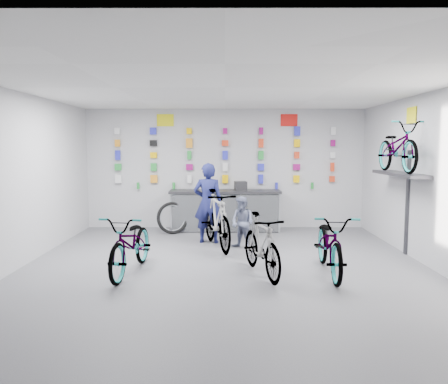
{
  "coord_description": "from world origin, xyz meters",
  "views": [
    {
      "loc": [
        0.0,
        -7.05,
        2.07
      ],
      "look_at": [
        -0.02,
        1.4,
        1.18
      ],
      "focal_mm": 35.0,
      "sensor_mm": 36.0,
      "label": 1
    }
  ],
  "objects_px": {
    "clerk": "(208,203)",
    "bike_left": "(131,243)",
    "bike_right": "(330,243)",
    "bike_center": "(261,245)",
    "counter": "(225,211)",
    "customer": "(242,223)",
    "bike_service": "(217,219)"
  },
  "relations": [
    {
      "from": "bike_right",
      "to": "clerk",
      "type": "height_order",
      "value": "clerk"
    },
    {
      "from": "bike_service",
      "to": "bike_center",
      "type": "bearing_deg",
      "value": -83.96
    },
    {
      "from": "bike_center",
      "to": "bike_right",
      "type": "relative_size",
      "value": 0.86
    },
    {
      "from": "bike_left",
      "to": "bike_right",
      "type": "height_order",
      "value": "bike_right"
    },
    {
      "from": "counter",
      "to": "bike_service",
      "type": "relative_size",
      "value": 1.37
    },
    {
      "from": "clerk",
      "to": "bike_service",
      "type": "bearing_deg",
      "value": 116.44
    },
    {
      "from": "clerk",
      "to": "bike_left",
      "type": "bearing_deg",
      "value": 68.83
    },
    {
      "from": "clerk",
      "to": "customer",
      "type": "distance_m",
      "value": 0.97
    },
    {
      "from": "counter",
      "to": "customer",
      "type": "distance_m",
      "value": 1.93
    },
    {
      "from": "bike_service",
      "to": "bike_left",
      "type": "bearing_deg",
      "value": -142.74
    },
    {
      "from": "bike_center",
      "to": "clerk",
      "type": "bearing_deg",
      "value": 96.35
    },
    {
      "from": "counter",
      "to": "bike_center",
      "type": "height_order",
      "value": "counter"
    },
    {
      "from": "bike_center",
      "to": "bike_service",
      "type": "bearing_deg",
      "value": 96.5
    },
    {
      "from": "counter",
      "to": "bike_right",
      "type": "bearing_deg",
      "value": -65.01
    },
    {
      "from": "clerk",
      "to": "customer",
      "type": "relative_size",
      "value": 1.62
    },
    {
      "from": "bike_right",
      "to": "bike_service",
      "type": "bearing_deg",
      "value": 138.94
    },
    {
      "from": "counter",
      "to": "clerk",
      "type": "relative_size",
      "value": 1.57
    },
    {
      "from": "counter",
      "to": "bike_service",
      "type": "xyz_separation_m",
      "value": [
        -0.17,
        -1.84,
        0.11
      ]
    },
    {
      "from": "bike_service",
      "to": "bike_right",
      "type": "bearing_deg",
      "value": -59.67
    },
    {
      "from": "bike_left",
      "to": "bike_center",
      "type": "distance_m",
      "value": 2.11
    },
    {
      "from": "bike_left",
      "to": "customer",
      "type": "distance_m",
      "value": 2.55
    },
    {
      "from": "counter",
      "to": "bike_left",
      "type": "distance_m",
      "value": 3.93
    },
    {
      "from": "bike_center",
      "to": "counter",
      "type": "bearing_deg",
      "value": 83.85
    },
    {
      "from": "bike_left",
      "to": "bike_right",
      "type": "distance_m",
      "value": 3.23
    },
    {
      "from": "bike_center",
      "to": "bike_service",
      "type": "xyz_separation_m",
      "value": [
        -0.75,
        1.9,
        0.1
      ]
    },
    {
      "from": "bike_center",
      "to": "customer",
      "type": "relative_size",
      "value": 1.56
    },
    {
      "from": "bike_center",
      "to": "bike_service",
      "type": "height_order",
      "value": "bike_service"
    },
    {
      "from": "bike_right",
      "to": "bike_left",
      "type": "bearing_deg",
      "value": -177.44
    },
    {
      "from": "bike_service",
      "to": "customer",
      "type": "xyz_separation_m",
      "value": [
        0.52,
        -0.06,
        -0.06
      ]
    },
    {
      "from": "clerk",
      "to": "customer",
      "type": "bearing_deg",
      "value": 146.67
    },
    {
      "from": "bike_right",
      "to": "clerk",
      "type": "xyz_separation_m",
      "value": [
        -2.07,
        2.33,
        0.35
      ]
    },
    {
      "from": "bike_left",
      "to": "bike_center",
      "type": "bearing_deg",
      "value": 2.89
    }
  ]
}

